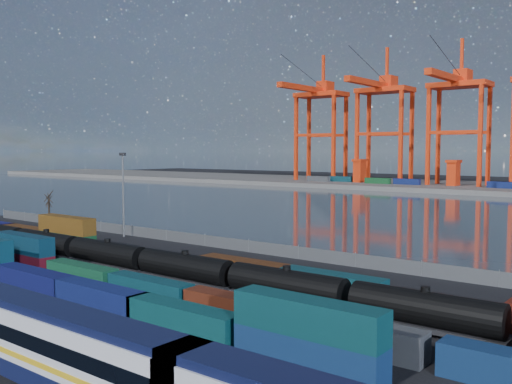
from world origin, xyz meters
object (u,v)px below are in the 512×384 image
Objects in this scene: tanker_string at (232,276)px; gantry_cranes at (501,94)px; passenger_train at (55,347)px; bare_tree at (49,208)px.

gantry_cranes is at bearing 96.90° from tanker_string.
gantry_cranes is at bearing 97.79° from passenger_train.
tanker_string is at bearing -16.91° from bare_tree.
gantry_cranes is (49.97, 176.39, 36.24)m from bare_tree.
tanker_string is 0.62× the size of gantry_cranes.
tanker_string is 15.39× the size of bare_tree.
tanker_string is at bearing -83.10° from gantry_cranes.
passenger_train is 0.65× the size of tanker_string.
passenger_train is 0.40× the size of gantry_cranes.
gantry_cranes reaches higher than passenger_train.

